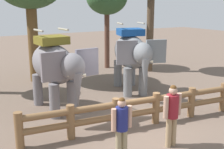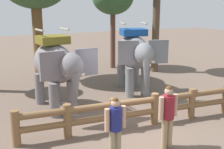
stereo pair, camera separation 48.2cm
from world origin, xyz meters
TOP-DOWN VIEW (x-y plane):
  - ground_plane at (0.00, 0.00)m, footprint 60.00×60.00m
  - log_fence at (0.00, -0.03)m, footprint 7.48×0.98m
  - elephant_near_left at (-1.75, 2.62)m, footprint 2.01×3.53m
  - elephant_center at (1.96, 3.28)m, footprint 2.42×3.68m
  - tourist_woman_in_black at (0.09, -1.61)m, footprint 0.63×0.37m
  - tourist_man_in_blue at (-1.47, -1.51)m, footprint 0.58×0.32m

SIDE VIEW (x-z plane):
  - ground_plane at x=0.00m, z-range 0.00..0.00m
  - log_fence at x=0.00m, z-range 0.08..1.13m
  - tourist_man_in_blue at x=-1.47m, z-range 0.13..1.78m
  - tourist_woman_in_black at x=0.09m, z-range 0.14..1.91m
  - elephant_near_left at x=-1.75m, z-range 0.19..3.20m
  - elephant_center at x=1.96m, z-range 0.19..3.27m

